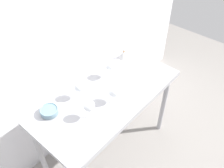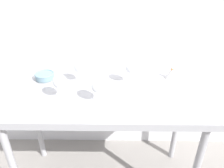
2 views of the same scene
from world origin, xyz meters
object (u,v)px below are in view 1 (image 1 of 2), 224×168
Objects in this scene: wine_glass_near_left at (89,106)px; wine_glass_far_right at (110,66)px; wine_glass_near_center at (114,92)px; tasting_bowl at (49,111)px; tasting_sheet_upper at (136,70)px; decanter_funnel at (124,55)px; wine_glass_far_left at (79,86)px.

wine_glass_far_right reaches higher than wine_glass_near_left.
tasting_bowl is (-0.44, 0.31, -0.09)m from wine_glass_near_center.
wine_glass_near_left is at bearing -156.32° from wine_glass_far_right.
wine_glass_far_right is (0.22, 0.25, 0.01)m from wine_glass_near_center.
wine_glass_near_left reaches higher than wine_glass_near_center.
tasting_sheet_upper is 0.24m from decanter_funnel.
wine_glass_near_left is at bearing -159.37° from decanter_funnel.
tasting_sheet_upper is (0.62, -0.14, -0.13)m from wine_glass_far_left.
wine_glass_far_left is at bearing 120.86° from wine_glass_near_center.
wine_glass_far_right is 0.35m from decanter_funnel.
wine_glass_far_left is at bearing 132.75° from tasting_sheet_upper.
wine_glass_near_center is 1.15× the size of tasting_bowl.
wine_glass_near_center reaches higher than tasting_sheet_upper.
decanter_funnel is (0.99, 0.03, 0.01)m from tasting_bowl.
wine_glass_far_right reaches higher than tasting_bowl.
tasting_bowl is (-0.67, 0.06, -0.10)m from wine_glass_far_right.
wine_glass_far_left is at bearing 65.65° from wine_glass_near_left.
wine_glass_near_left reaches higher than tasting_sheet_upper.
wine_glass_near_left is at bearing -114.35° from wine_glass_far_left.
wine_glass_far_left is 0.24m from wine_glass_near_left.
wine_glass_far_left reaches higher than tasting_bowl.
decanter_funnel is (0.70, 0.08, -0.09)m from wine_glass_far_left.
wine_glass_near_left is 0.86m from decanter_funnel.
tasting_sheet_upper is at bearing -109.04° from decanter_funnel.
wine_glass_near_left is 0.52m from wine_glass_far_right.
tasting_sheet_upper is (0.47, 0.11, -0.12)m from wine_glass_near_center.
tasting_sheet_upper is at bearing -12.18° from tasting_bowl.
wine_glass_far_left reaches higher than decanter_funnel.
wine_glass_far_right reaches higher than tasting_sheet_upper.
wine_glass_far_left is at bearing -173.54° from decanter_funnel.
tasting_sheet_upper is 0.93m from tasting_bowl.
wine_glass_far_left reaches higher than wine_glass_near_center.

